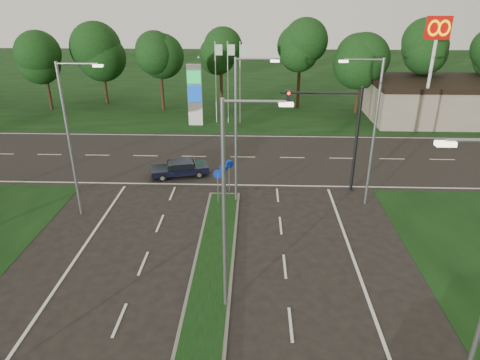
{
  "coord_description": "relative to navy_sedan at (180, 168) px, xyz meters",
  "views": [
    {
      "loc": [
        1.94,
        -8.51,
        12.36
      ],
      "look_at": [
        1.11,
        14.44,
        2.2
      ],
      "focal_mm": 32.0,
      "sensor_mm": 36.0,
      "label": 1
    }
  ],
  "objects": [
    {
      "name": "streetlight_median_far",
      "position": [
        4.45,
        -4.01,
        4.48
      ],
      "size": [
        2.53,
        0.22,
        9.0
      ],
      "color": "gray",
      "rests_on": "ground"
    },
    {
      "name": "navy_sedan",
      "position": [
        0.0,
        0.0,
        0.0
      ],
      "size": [
        4.37,
        2.63,
        1.12
      ],
      "rotation": [
        0.0,
        0.0,
        1.82
      ],
      "color": "black",
      "rests_on": "ground"
    },
    {
      "name": "median_kerb",
      "position": [
        3.45,
        -16.01,
        -0.54
      ],
      "size": [
        2.0,
        26.0,
        0.12
      ],
      "primitive_type": "cube",
      "color": "slate",
      "rests_on": "ground"
    },
    {
      "name": "median_signs",
      "position": [
        3.45,
        -3.61,
        1.11
      ],
      "size": [
        1.16,
        1.76,
        2.38
      ],
      "color": "gray",
      "rests_on": "ground"
    },
    {
      "name": "mcdonalds_sign",
      "position": [
        21.45,
        11.97,
        7.38
      ],
      "size": [
        2.2,
        0.47,
        10.4
      ],
      "color": "silver",
      "rests_on": "ground"
    },
    {
      "name": "streetlight_left_far",
      "position": [
        -4.85,
        -6.01,
        4.48
      ],
      "size": [
        2.53,
        0.22,
        9.0
      ],
      "color": "gray",
      "rests_on": "ground"
    },
    {
      "name": "streetlight_median_near",
      "position": [
        4.45,
        -14.01,
        4.48
      ],
      "size": [
        2.53,
        0.22,
        9.0
      ],
      "color": "gray",
      "rests_on": "ground"
    },
    {
      "name": "streetlight_right_far",
      "position": [
        12.25,
        -4.01,
        4.48
      ],
      "size": [
        2.53,
        0.22,
        9.0
      ],
      "rotation": [
        0.0,
        0.0,
        3.14
      ],
      "color": "gray",
      "rests_on": "ground"
    },
    {
      "name": "commercial_building",
      "position": [
        25.45,
        15.99,
        1.4
      ],
      "size": [
        16.0,
        9.0,
        4.0
      ],
      "primitive_type": "cube",
      "color": "gray",
      "rests_on": "ground"
    },
    {
      "name": "verge_far",
      "position": [
        3.45,
        34.99,
        -0.6
      ],
      "size": [
        160.0,
        50.0,
        0.02
      ],
      "primitive_type": "cube",
      "color": "black",
      "rests_on": "ground"
    },
    {
      "name": "cross_road",
      "position": [
        3.45,
        3.99,
        -0.6
      ],
      "size": [
        160.0,
        12.0,
        0.02
      ],
      "primitive_type": "cube",
      "color": "black",
      "rests_on": "ground"
    },
    {
      "name": "treeline_far",
      "position": [
        3.55,
        19.93,
        6.23
      ],
      "size": [
        6.0,
        6.0,
        9.9
      ],
      "color": "black",
      "rests_on": "ground"
    },
    {
      "name": "gas_pylon",
      "position": [
        -0.34,
        13.04,
        2.59
      ],
      "size": [
        5.8,
        1.26,
        8.0
      ],
      "color": "silver",
      "rests_on": "ground"
    },
    {
      "name": "traffic_signal",
      "position": [
        10.64,
        -2.01,
        4.05
      ],
      "size": [
        5.1,
        0.42,
        7.0
      ],
      "color": "black",
      "rests_on": "ground"
    }
  ]
}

